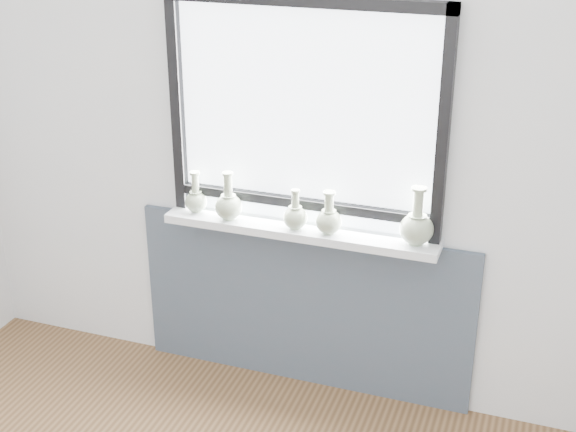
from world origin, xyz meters
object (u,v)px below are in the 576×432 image
(vase_c, at_px, (295,216))
(vase_e, at_px, (417,226))
(vase_d, at_px, (329,219))
(vase_a, at_px, (196,199))
(vase_b, at_px, (229,204))
(windowsill, at_px, (299,230))

(vase_c, distance_m, vase_e, 0.56)
(vase_d, height_order, vase_e, vase_e)
(vase_c, xyz_separation_m, vase_d, (0.16, -0.00, 0.01))
(vase_a, relative_size, vase_d, 1.00)
(vase_b, distance_m, vase_e, 0.90)
(vase_a, bearing_deg, vase_e, -0.31)
(vase_d, distance_m, vase_e, 0.40)
(vase_a, bearing_deg, windowsill, -0.62)
(vase_a, relative_size, vase_e, 0.76)
(windowsill, height_order, vase_c, vase_c)
(windowsill, bearing_deg, vase_a, 179.38)
(vase_c, bearing_deg, vase_d, -0.12)
(vase_c, bearing_deg, vase_a, 176.95)
(vase_a, xyz_separation_m, vase_e, (1.08, -0.01, 0.02))
(vase_e, bearing_deg, vase_b, -178.49)
(vase_b, xyz_separation_m, vase_e, (0.90, 0.02, 0.01))
(windowsill, relative_size, vase_d, 6.47)
(windowsill, relative_size, vase_b, 5.60)
(windowsill, distance_m, vase_e, 0.56)
(vase_b, distance_m, vase_c, 0.33)
(vase_d, bearing_deg, vase_a, 177.64)
(vase_b, bearing_deg, vase_a, 170.97)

